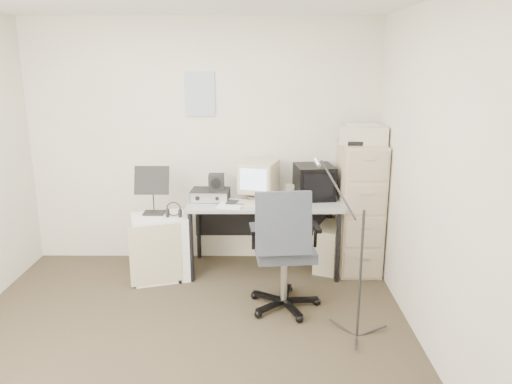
{
  "coord_description": "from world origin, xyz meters",
  "views": [
    {
      "loc": [
        0.58,
        -3.31,
        2.07
      ],
      "look_at": [
        0.55,
        0.95,
        0.95
      ],
      "focal_mm": 35.0,
      "sensor_mm": 36.0,
      "label": 1
    }
  ],
  "objects_px": {
    "filing_cabinet": "(359,208)",
    "side_cart": "(160,247)",
    "desk": "(264,235)",
    "office_chair": "(284,248)"
  },
  "relations": [
    {
      "from": "office_chair",
      "to": "desk",
      "type": "bearing_deg",
      "value": 95.63
    },
    {
      "from": "desk",
      "to": "side_cart",
      "type": "distance_m",
      "value": 1.04
    },
    {
      "from": "filing_cabinet",
      "to": "side_cart",
      "type": "xyz_separation_m",
      "value": [
        -1.97,
        -0.23,
        -0.33
      ]
    },
    {
      "from": "filing_cabinet",
      "to": "office_chair",
      "type": "xyz_separation_m",
      "value": [
        -0.79,
        -0.85,
        -0.1
      ]
    },
    {
      "from": "filing_cabinet",
      "to": "desk",
      "type": "xyz_separation_m",
      "value": [
        -0.95,
        -0.03,
        -0.29
      ]
    },
    {
      "from": "side_cart",
      "to": "filing_cabinet",
      "type": "bearing_deg",
      "value": -9.85
    },
    {
      "from": "office_chair",
      "to": "side_cart",
      "type": "distance_m",
      "value": 1.35
    },
    {
      "from": "desk",
      "to": "office_chair",
      "type": "bearing_deg",
      "value": -78.83
    },
    {
      "from": "filing_cabinet",
      "to": "office_chair",
      "type": "distance_m",
      "value": 1.16
    },
    {
      "from": "office_chair",
      "to": "side_cart",
      "type": "xyz_separation_m",
      "value": [
        -1.18,
        0.61,
        -0.23
      ]
    }
  ]
}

